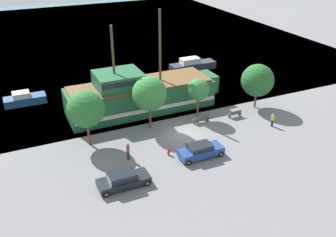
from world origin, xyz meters
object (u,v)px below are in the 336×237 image
parked_car_curb_mid (201,151)px  parked_car_curb_front (123,180)px  moored_boat_outer (192,65)px  bench_promenade_east (201,119)px  moored_boat_dockside (24,99)px  bench_promenade_west (235,114)px  fire_hydrant (169,151)px  pirate_ship (139,94)px  pedestrian_walking_far (273,120)px  pedestrian_walking_near (128,151)px

parked_car_curb_mid → parked_car_curb_front: bearing=-171.2°
moored_boat_outer → bench_promenade_east: (-7.45, -16.25, -0.28)m
moored_boat_dockside → bench_promenade_east: 22.41m
moored_boat_outer → bench_promenade_west: size_ratio=4.83×
fire_hydrant → moored_boat_dockside: bearing=122.1°
pirate_ship → parked_car_curb_front: pirate_ship is taller
bench_promenade_east → pedestrian_walking_far: pedestrian_walking_far is taller
fire_hydrant → parked_car_curb_mid: bearing=-31.4°
pirate_ship → bench_promenade_west: 11.60m
moored_boat_outer → bench_promenade_east: bearing=-114.6°
moored_boat_outer → fire_hydrant: size_ratio=9.53×
pirate_ship → moored_boat_outer: pirate_ship is taller
moored_boat_dockside → moored_boat_outer: (25.18, 2.55, 0.09)m
parked_car_curb_front → parked_car_curb_mid: size_ratio=1.02×
fire_hydrant → moored_boat_outer: bearing=56.9°
parked_car_curb_mid → pedestrian_walking_near: 6.98m
moored_boat_dockside → parked_car_curb_front: 22.09m
pirate_ship → parked_car_curb_front: 15.34m
bench_promenade_west → fire_hydrant: bearing=-158.2°
parked_car_curb_front → pedestrian_walking_far: 18.93m
parked_car_curb_mid → fire_hydrant: parked_car_curb_mid is taller
moored_boat_outer → fire_hydrant: moored_boat_outer is taller
pirate_ship → pedestrian_walking_near: bearing=-116.5°
moored_boat_dockside → parked_car_curb_front: moored_boat_dockside is taller
parked_car_curb_front → parked_car_curb_mid: parked_car_curb_mid is taller
pedestrian_walking_far → pirate_ship: bearing=139.2°
bench_promenade_east → bench_promenade_west: size_ratio=1.28×
bench_promenade_east → fire_hydrant: bearing=-143.0°
pirate_ship → bench_promenade_east: pirate_ship is taller
pirate_ship → parked_car_curb_mid: pirate_ship is taller
pirate_ship → moored_boat_dockside: (-12.64, 7.55, -1.35)m
pirate_ship → moored_boat_outer: (12.54, 10.09, -1.26)m
moored_boat_outer → pedestrian_walking_near: (-17.49, -19.99, 0.20)m
pedestrian_walking_near → pedestrian_walking_far: bearing=-1.2°
pirate_ship → parked_car_curb_front: size_ratio=4.20×
fire_hydrant → pedestrian_walking_far: (12.99, 0.57, 0.37)m
moored_boat_dockside → parked_car_curb_front: (5.92, -21.28, 0.05)m
bench_promenade_west → pedestrian_walking_far: (2.49, -3.63, 0.35)m
parked_car_curb_mid → pedestrian_walking_near: pedestrian_walking_near is taller
moored_boat_dockside → moored_boat_outer: size_ratio=0.69×
pirate_ship → bench_promenade_west: size_ratio=12.47×
parked_car_curb_mid → bench_promenade_west: size_ratio=2.91×
pirate_ship → bench_promenade_east: 8.13m
parked_car_curb_mid → fire_hydrant: 3.12m
pirate_ship → parked_car_curb_mid: 12.62m
bench_promenade_west → pirate_ship: bearing=144.8°
parked_car_curb_front → parked_car_curb_mid: bearing=8.8°
moored_boat_dockside → fire_hydrant: 21.70m
pedestrian_walking_far → bench_promenade_west: bearing=124.5°
pirate_ship → pedestrian_walking_near: pirate_ship is taller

